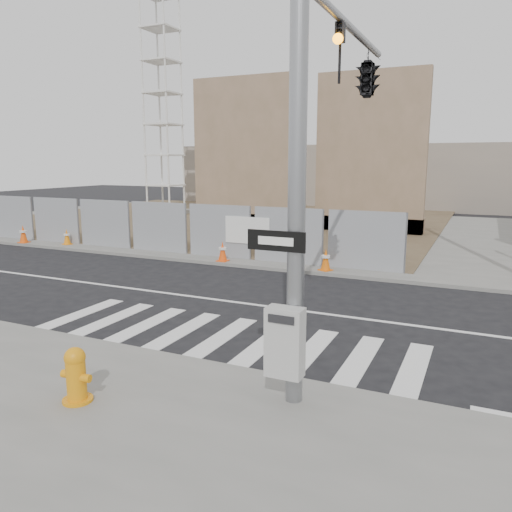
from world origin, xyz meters
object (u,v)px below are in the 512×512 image
at_px(traffic_cone_b, 67,237).
at_px(traffic_cone_a, 23,234).
at_px(fire_hydrant, 76,375).
at_px(crane_tower, 162,79).
at_px(traffic_cone_c, 223,252).
at_px(signal_pole, 349,105).
at_px(traffic_cone_d, 326,260).

bearing_deg(traffic_cone_b, traffic_cone_a, -167.65).
distance_m(fire_hydrant, traffic_cone_a, 16.95).
height_order(crane_tower, traffic_cone_b, crane_tower).
xyz_separation_m(traffic_cone_b, traffic_cone_c, (8.02, -0.40, 0.02)).
distance_m(traffic_cone_b, traffic_cone_c, 8.03).
bearing_deg(crane_tower, signal_pole, -47.43).
bearing_deg(traffic_cone_d, crane_tower, 140.27).
bearing_deg(traffic_cone_b, signal_pole, -25.36).
bearing_deg(crane_tower, traffic_cone_a, -84.84).
distance_m(signal_pole, traffic_cone_b, 16.30).
xyz_separation_m(signal_pole, traffic_cone_a, (-16.34, 6.27, -4.27)).
bearing_deg(traffic_cone_d, fire_hydrant, -93.95).
height_order(signal_pole, traffic_cone_c, signal_pole).
relative_size(crane_tower, fire_hydrant, 20.85).
bearing_deg(traffic_cone_c, fire_hydrant, -73.20).
bearing_deg(signal_pole, traffic_cone_b, 154.64).
relative_size(signal_pole, crane_tower, 0.39).
xyz_separation_m(traffic_cone_a, traffic_cone_c, (10.16, 0.07, -0.03)).
bearing_deg(traffic_cone_b, fire_hydrant, -44.29).
distance_m(signal_pole, traffic_cone_c, 9.84).
height_order(traffic_cone_a, traffic_cone_c, traffic_cone_a).
relative_size(crane_tower, traffic_cone_d, 24.49).
relative_size(traffic_cone_a, traffic_cone_c, 1.09).
height_order(fire_hydrant, traffic_cone_c, fire_hydrant).
distance_m(traffic_cone_b, traffic_cone_d, 11.94).
height_order(signal_pole, fire_hydrant, signal_pole).
bearing_deg(signal_pole, traffic_cone_a, 159.02).
xyz_separation_m(traffic_cone_b, traffic_cone_d, (11.93, -0.34, 0.03)).
relative_size(traffic_cone_a, traffic_cone_d, 1.07).
distance_m(traffic_cone_c, traffic_cone_d, 3.91).
bearing_deg(crane_tower, traffic_cone_d, -39.73).
distance_m(traffic_cone_a, traffic_cone_d, 14.07).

